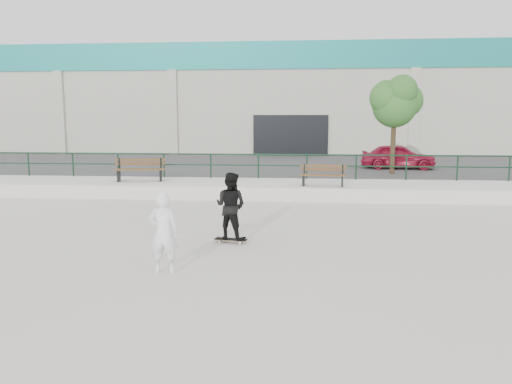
# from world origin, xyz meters

# --- Properties ---
(ground) EXTENTS (120.00, 120.00, 0.00)m
(ground) POSITION_xyz_m (0.00, 0.00, 0.00)
(ground) COLOR #B6B0A7
(ground) RESTS_ON ground
(ledge) EXTENTS (30.00, 3.00, 0.50)m
(ledge) POSITION_xyz_m (0.00, 9.50, 0.25)
(ledge) COLOR silver
(ledge) RESTS_ON ground
(parking_strip) EXTENTS (60.00, 14.00, 0.50)m
(parking_strip) POSITION_xyz_m (0.00, 18.00, 0.25)
(parking_strip) COLOR #393939
(parking_strip) RESTS_ON ground
(railing) EXTENTS (28.00, 0.06, 1.03)m
(railing) POSITION_xyz_m (-0.00, 10.80, 1.24)
(railing) COLOR #12321E
(railing) RESTS_ON ledge
(commercial_building) EXTENTS (44.20, 16.33, 8.00)m
(commercial_building) POSITION_xyz_m (-0.00, 31.99, 4.58)
(commercial_building) COLOR beige
(commercial_building) RESTS_ON ground
(bench_left) EXTENTS (2.04, 0.96, 0.91)m
(bench_left) POSITION_xyz_m (-5.63, 9.53, 0.95)
(bench_left) COLOR brown
(bench_left) RESTS_ON ledge
(bench_right) EXTENTS (1.74, 0.67, 0.79)m
(bench_right) POSITION_xyz_m (1.58, 8.75, 0.89)
(bench_right) COLOR brown
(bench_right) RESTS_ON ledge
(tree) EXTENTS (2.44, 2.17, 4.35)m
(tree) POSITION_xyz_m (4.88, 13.13, 3.76)
(tree) COLOR #4D3B26
(tree) RESTS_ON parking_strip
(red_car) EXTENTS (3.73, 1.82, 1.23)m
(red_car) POSITION_xyz_m (5.54, 15.52, 1.11)
(red_car) COLOR maroon
(red_car) RESTS_ON parking_strip
(skateboard) EXTENTS (0.80, 0.33, 0.09)m
(skateboard) POSITION_xyz_m (-0.88, 1.94, 0.07)
(skateboard) COLOR black
(skateboard) RESTS_ON ground
(standing_skater) EXTENTS (0.95, 0.84, 1.62)m
(standing_skater) POSITION_xyz_m (-0.88, 1.94, 0.90)
(standing_skater) COLOR black
(standing_skater) RESTS_ON skateboard
(seated_skater) EXTENTS (0.60, 0.40, 1.60)m
(seated_skater) POSITION_xyz_m (-1.83, -0.54, 0.80)
(seated_skater) COLOR white
(seated_skater) RESTS_ON ground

